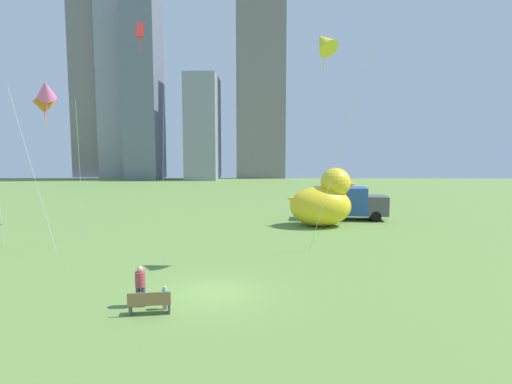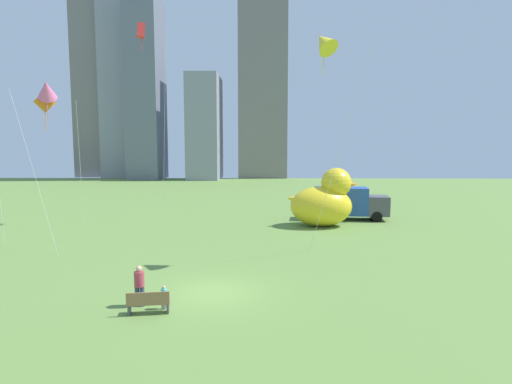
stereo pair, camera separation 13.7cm
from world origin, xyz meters
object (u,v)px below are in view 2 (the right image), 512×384
(person_child, at_px, (164,296))
(giant_inflatable_duck, at_px, (324,201))
(kite_orange, at_px, (47,108))
(kite_pink, at_px, (47,90))
(kite_red, at_px, (141,32))
(person_adult, at_px, (139,284))
(park_bench, at_px, (148,302))
(kite_yellow, at_px, (324,43))
(box_truck, at_px, (349,203))

(person_child, bearing_deg, giant_inflatable_duck, 63.61)
(kite_orange, relative_size, kite_pink, 0.92)
(kite_red, bearing_deg, kite_orange, -110.07)
(giant_inflatable_duck, xyz_separation_m, kite_pink, (-17.95, -8.03, 7.75))
(person_adult, height_order, person_child, person_adult)
(park_bench, bearing_deg, person_adult, 125.17)
(kite_orange, bearing_deg, person_child, -46.64)
(kite_red, distance_m, kite_orange, 11.90)
(person_adult, xyz_separation_m, kite_yellow, (8.08, 6.51, 10.87))
(person_child, xyz_separation_m, kite_orange, (-9.40, 9.95, 8.20))
(kite_pink, bearing_deg, box_truck, 28.58)
(kite_yellow, distance_m, kite_red, 18.35)
(person_child, height_order, kite_yellow, kite_yellow)
(kite_red, bearing_deg, kite_pink, -108.30)
(park_bench, xyz_separation_m, box_truck, (11.89, 21.36, 0.98))
(kite_yellow, bearing_deg, kite_pink, 170.26)
(park_bench, relative_size, kite_yellow, 0.13)
(kite_pink, bearing_deg, person_child, -46.16)
(kite_orange, bearing_deg, giant_inflatable_duck, 22.91)
(park_bench, height_order, person_child, person_child)
(person_child, height_order, box_truck, box_truck)
(kite_orange, bearing_deg, person_adult, -49.15)
(box_truck, height_order, kite_yellow, kite_yellow)
(person_child, distance_m, kite_red, 25.07)
(kite_red, bearing_deg, person_child, -72.25)
(giant_inflatable_duck, distance_m, kite_yellow, 14.67)
(box_truck, bearing_deg, kite_yellow, -107.39)
(box_truck, relative_size, kite_pink, 0.63)
(person_child, bearing_deg, kite_yellow, 44.01)
(person_child, distance_m, box_truck, 23.77)
(kite_red, bearing_deg, kite_yellow, -42.96)
(box_truck, distance_m, kite_pink, 24.92)
(person_child, xyz_separation_m, giant_inflatable_duck, (8.74, 17.62, 1.50))
(park_bench, height_order, kite_pink, kite_pink)
(park_bench, bearing_deg, kite_red, 106.04)
(giant_inflatable_duck, bearing_deg, kite_yellow, -98.95)
(person_adult, bearing_deg, box_truck, 58.74)
(person_adult, xyz_separation_m, giant_inflatable_duck, (9.78, 17.33, 1.11))
(box_truck, xyz_separation_m, kite_yellow, (-4.39, -14.03, 10.32))
(box_truck, bearing_deg, park_bench, -119.11)
(giant_inflatable_duck, bearing_deg, kite_orange, -157.09)
(box_truck, height_order, kite_orange, kite_orange)
(person_child, xyz_separation_m, kite_pink, (-9.20, 9.58, 9.25))
(person_child, height_order, kite_pink, kite_pink)
(park_bench, xyz_separation_m, kite_red, (-5.62, 19.55, 15.21))
(kite_red, bearing_deg, person_adult, -74.92)
(kite_pink, bearing_deg, kite_red, 71.70)
(park_bench, height_order, kite_yellow, kite_yellow)
(box_truck, bearing_deg, kite_orange, -152.44)
(kite_red, bearing_deg, park_bench, -73.96)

